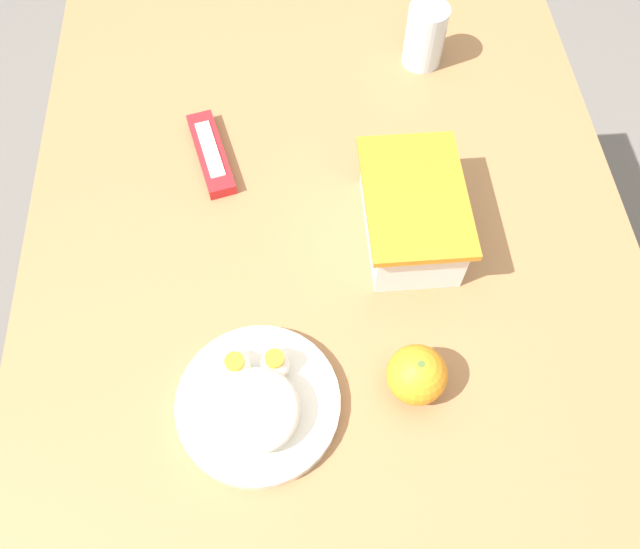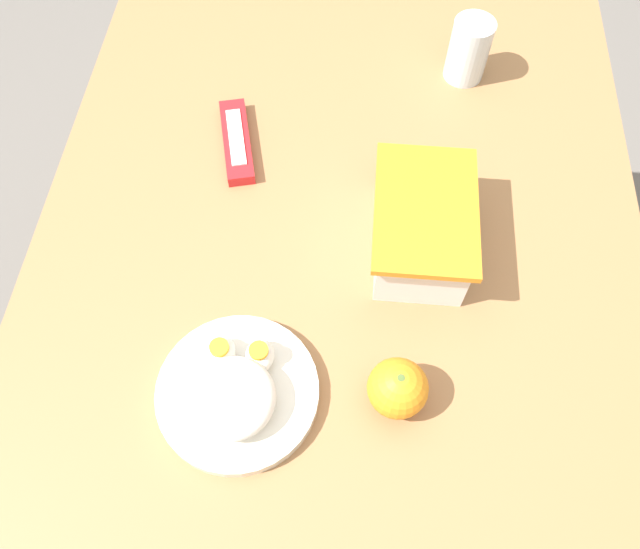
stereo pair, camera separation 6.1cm
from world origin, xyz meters
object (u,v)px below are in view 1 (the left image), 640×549
(food_container, at_px, (411,216))
(drinking_glass, at_px, (425,36))
(rice_plate, at_px, (257,403))
(candy_bar, at_px, (211,153))
(orange_fruit, at_px, (417,375))

(food_container, bearing_deg, drinking_glass, 168.08)
(rice_plate, distance_m, drinking_glass, 0.63)
(food_container, height_order, rice_plate, food_container)
(rice_plate, relative_size, drinking_glass, 1.95)
(rice_plate, bearing_deg, candy_bar, -171.33)
(orange_fruit, xyz_separation_m, rice_plate, (0.02, -0.19, -0.01))
(food_container, height_order, orange_fruit, food_container)
(orange_fruit, distance_m, rice_plate, 0.19)
(orange_fruit, bearing_deg, food_container, 173.44)
(drinking_glass, bearing_deg, food_container, -11.92)
(candy_bar, bearing_deg, rice_plate, 8.67)
(orange_fruit, height_order, drinking_glass, drinking_glass)
(rice_plate, xyz_separation_m, drinking_glass, (-0.56, 0.28, 0.03))
(drinking_glass, bearing_deg, rice_plate, -26.55)
(food_container, bearing_deg, rice_plate, -42.19)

